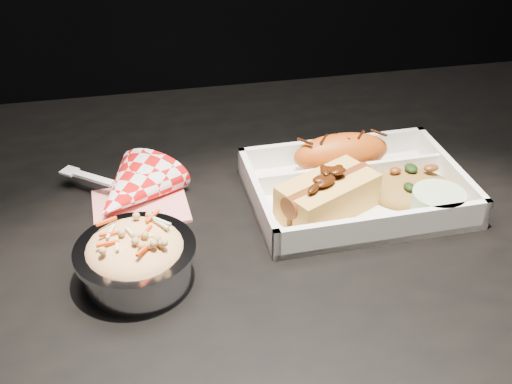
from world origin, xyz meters
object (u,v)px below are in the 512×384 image
foil_coleslaw_cup (136,256)px  napkin_fork (130,192)px  dining_table (279,290)px  food_tray (355,192)px  hotdog (328,193)px  fried_pastry (341,153)px

foil_coleslaw_cup → napkin_fork: size_ratio=0.77×
dining_table → foil_coleslaw_cup: 0.21m
food_tray → foil_coleslaw_cup: bearing=-161.7°
dining_table → foil_coleslaw_cup: foil_coleslaw_cup is taller
hotdog → napkin_fork: napkin_fork is taller
food_tray → hotdog: (-0.04, -0.03, 0.02)m
food_tray → napkin_fork: (-0.26, 0.04, 0.01)m
hotdog → foil_coleslaw_cup: (-0.22, -0.07, -0.00)m
hotdog → napkin_fork: (-0.22, 0.07, -0.02)m
fried_pastry → napkin_fork: (-0.26, -0.01, -0.02)m
hotdog → dining_table: bearing=167.3°
fried_pastry → hotdog: (-0.04, -0.08, 0.00)m
dining_table → foil_coleslaw_cup: size_ratio=9.91×
fried_pastry → hotdog: bearing=-117.1°
napkin_fork → dining_table: bearing=9.4°
food_tray → foil_coleslaw_cup: size_ratio=2.11×
hotdog → fried_pastry: bearing=35.9°
fried_pastry → napkin_fork: 0.26m
fried_pastry → foil_coleslaw_cup: (-0.26, -0.15, -0.00)m
dining_table → napkin_fork: size_ratio=7.64×
dining_table → napkin_fork: (-0.16, 0.09, 0.11)m
napkin_fork → food_tray: bearing=28.2°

